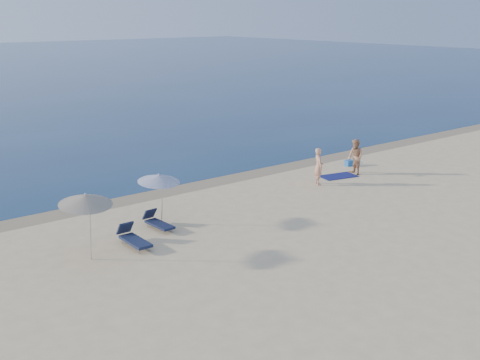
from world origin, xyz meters
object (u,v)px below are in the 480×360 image
(blue_cooler, at_px, (349,163))
(umbrella_near, at_px, (159,178))
(person_left, at_px, (319,166))
(person_right, at_px, (355,157))

(blue_cooler, height_order, umbrella_near, umbrella_near)
(person_left, distance_m, person_right, 3.01)
(person_left, bearing_deg, blue_cooler, -41.62)
(person_left, height_order, umbrella_near, umbrella_near)
(person_left, xyz_separation_m, umbrella_near, (-9.43, -0.12, 1.01))
(person_left, distance_m, umbrella_near, 9.49)
(blue_cooler, distance_m, umbrella_near, 13.86)
(umbrella_near, bearing_deg, blue_cooler, 3.26)
(person_right, distance_m, umbrella_near, 12.48)
(person_left, relative_size, person_right, 0.99)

